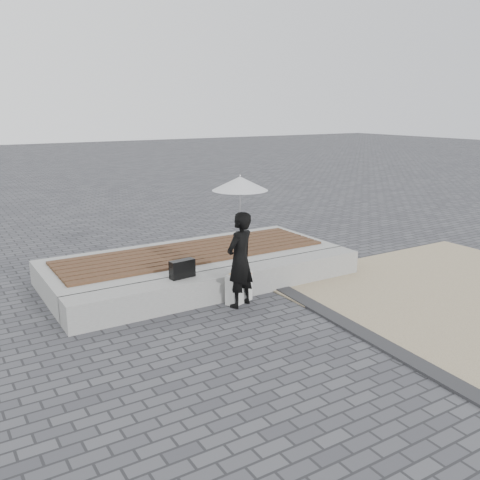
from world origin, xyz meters
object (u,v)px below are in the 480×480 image
Objects in this scene: parasol at (240,183)px; handbag at (182,269)px; woman at (240,260)px; canvas_tote at (239,288)px; seating_ledge at (228,283)px.

handbag is (-0.67, 0.54, -1.28)m from parasol.
woman is 3.09× the size of canvas_tote.
canvas_tote is at bearing -35.39° from handbag.
handbag reaches higher than canvas_tote.
canvas_tote is (0.06, 0.13, -1.59)m from parasol.
canvas_tote reaches higher than seating_ledge.
parasol reaches higher than canvas_tote.
seating_ledge is 0.81m from handbag.
seating_ledge is 0.68m from woman.
woman reaches higher than seating_ledge.
woman is at bearing -44.72° from handbag.
seating_ledge is 0.32m from canvas_tote.
canvas_tote is (0.73, -0.41, -0.31)m from handbag.
parasol is at bearing -44.72° from handbag.
woman is at bearing -100.62° from parasol.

